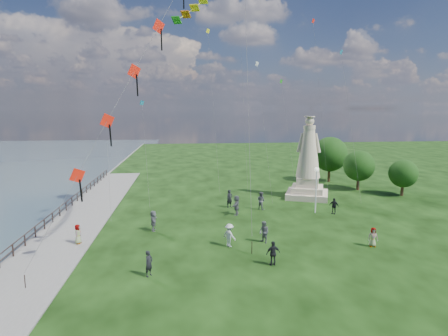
{
  "coord_description": "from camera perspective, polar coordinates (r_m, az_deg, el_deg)",
  "views": [
    {
      "loc": [
        -4.17,
        -22.35,
        10.36
      ],
      "look_at": [
        -1.0,
        8.0,
        5.5
      ],
      "focal_mm": 30.0,
      "sensor_mm": 36.0,
      "label": 1
    }
  ],
  "objects": [
    {
      "name": "lamppost",
      "position": [
        38.2,
        13.9,
        -1.8
      ],
      "size": [
        0.43,
        0.43,
        4.64
      ],
      "color": "silver",
      "rests_on": "ground"
    },
    {
      "name": "person_5",
      "position": [
        32.82,
        -10.71,
        -7.89
      ],
      "size": [
        0.72,
        1.65,
        1.77
      ],
      "primitive_type": "imported",
      "rotation": [
        0.0,
        0.0,
        1.58
      ],
      "color": "#595960",
      "rests_on": "ground"
    },
    {
      "name": "small_kites",
      "position": [
        46.47,
        3.43,
        13.76
      ],
      "size": [
        27.38,
        19.15,
        30.89
      ],
      "color": "#176D8D",
      "rests_on": "ground"
    },
    {
      "name": "person_10",
      "position": [
        31.19,
        -21.37,
        -9.52
      ],
      "size": [
        0.51,
        0.77,
        1.52
      ],
      "primitive_type": "imported",
      "rotation": [
        0.0,
        0.0,
        1.49
      ],
      "color": "#595960",
      "rests_on": "ground"
    },
    {
      "name": "person_2",
      "position": [
        28.76,
        0.83,
        -10.19
      ],
      "size": [
        1.19,
        1.25,
        1.77
      ],
      "primitive_type": "imported",
      "rotation": [
        0.0,
        0.0,
        2.28
      ],
      "color": "silver",
      "rests_on": "ground"
    },
    {
      "name": "person_4",
      "position": [
        30.89,
        21.75,
        -9.76
      ],
      "size": [
        0.78,
        0.55,
        1.49
      ],
      "primitive_type": "imported",
      "rotation": [
        0.0,
        0.0,
        -0.15
      ],
      "color": "#595960",
      "rests_on": "ground"
    },
    {
      "name": "statue",
      "position": [
        44.64,
        12.69,
        0.11
      ],
      "size": [
        6.05,
        6.05,
        9.51
      ],
      "rotation": [
        0.0,
        0.0,
        -0.37
      ],
      "color": "#C5AE95",
      "rests_on": "ground"
    },
    {
      "name": "person_3",
      "position": [
        25.71,
        7.51,
        -12.77
      ],
      "size": [
        1.04,
        0.64,
        1.67
      ],
      "primitive_type": "imported",
      "rotation": [
        0.0,
        0.0,
        3.29
      ],
      "color": "black",
      "rests_on": "ground"
    },
    {
      "name": "waterfront",
      "position": [
        34.83,
        -24.51,
        -9.21
      ],
      "size": [
        200.0,
        200.0,
        1.51
      ],
      "color": "#354950",
      "rests_on": "ground"
    },
    {
      "name": "person_7",
      "position": [
        39.05,
        5.64,
        -4.96
      ],
      "size": [
        1.03,
        1.05,
        1.87
      ],
      "primitive_type": "imported",
      "rotation": [
        0.0,
        0.0,
        2.32
      ],
      "color": "#595960",
      "rests_on": "ground"
    },
    {
      "name": "person_6",
      "position": [
        39.63,
        0.86,
        -4.69
      ],
      "size": [
        0.82,
        0.7,
        1.9
      ],
      "primitive_type": "imported",
      "rotation": [
        0.0,
        0.0,
        0.43
      ],
      "color": "black",
      "rests_on": "ground"
    },
    {
      "name": "red_kite_train",
      "position": [
        27.24,
        -13.85,
        13.15
      ],
      "size": [
        9.69,
        9.35,
        20.12
      ],
      "color": "black",
      "rests_on": "ground"
    },
    {
      "name": "person_0",
      "position": [
        24.46,
        -11.38,
        -14.07
      ],
      "size": [
        0.67,
        0.72,
        1.65
      ],
      "primitive_type": "imported",
      "rotation": [
        0.0,
        0.0,
        0.95
      ],
      "color": "black",
      "rests_on": "ground"
    },
    {
      "name": "tree_row",
      "position": [
        52.74,
        18.51,
        1.13
      ],
      "size": [
        9.58,
        13.4,
        6.43
      ],
      "color": "#382314",
      "rests_on": "ground"
    },
    {
      "name": "person_11",
      "position": [
        36.95,
        1.91,
        -5.68
      ],
      "size": [
        1.27,
        1.95,
        1.94
      ],
      "primitive_type": "imported",
      "rotation": [
        0.0,
        0.0,
        4.42
      ],
      "color": "#595960",
      "rests_on": "ground"
    },
    {
      "name": "person_9",
      "position": [
        38.87,
        16.39,
        -5.56
      ],
      "size": [
        1.03,
        0.98,
        1.61
      ],
      "primitive_type": "imported",
      "rotation": [
        0.0,
        0.0,
        -0.7
      ],
      "color": "black",
      "rests_on": "ground"
    },
    {
      "name": "person_1",
      "position": [
        29.64,
        6.12,
        -9.7
      ],
      "size": [
        0.88,
        0.98,
        1.72
      ],
      "primitive_type": "imported",
      "rotation": [
        0.0,
        0.0,
        -1.01
      ],
      "color": "#595960",
      "rests_on": "ground"
    }
  ]
}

